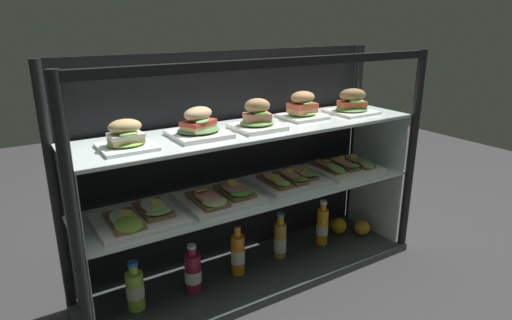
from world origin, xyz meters
The scene contains 23 objects.
ground_plane centered at (0.00, 0.00, -0.01)m, with size 6.00×6.00×0.02m, color #2D2D2D.
case_base_deck centered at (0.00, 0.00, 0.02)m, with size 1.55×0.42×0.04m, color #2E3534.
case_frame centered at (0.00, 0.11, 0.55)m, with size 1.55×0.42×1.00m.
riser_lower_tier centered at (0.00, 0.00, 0.22)m, with size 1.48×0.34×0.37m.
shelf_lower_glass centered at (0.00, 0.00, 0.42)m, with size 1.50×0.36×0.01m, color silver.
riser_upper_tier centered at (0.00, 0.00, 0.56)m, with size 1.48×0.34×0.27m.
shelf_upper_glass centered at (0.00, 0.00, 0.70)m, with size 1.50×0.36×0.01m, color silver.
plated_roll_sandwich_mid_left centered at (-0.54, -0.02, 0.74)m, with size 0.18×0.18×0.10m.
plated_roll_sandwich_near_right_corner centered at (-0.26, -0.01, 0.74)m, with size 0.20×0.20×0.11m.
plated_roll_sandwich_left_of_center centered at (-0.01, -0.03, 0.74)m, with size 0.18×0.18×0.12m.
plated_roll_sandwich_center centered at (0.27, 0.04, 0.75)m, with size 0.18×0.18×0.12m.
plated_roll_sandwich_near_left_corner centered at (0.53, 0.00, 0.74)m, with size 0.20×0.20×0.12m.
open_sandwich_tray_near_right_corner centered at (-0.51, -0.02, 0.44)m, with size 0.31×0.26×0.07m.
open_sandwich_tray_right_of_center centered at (-0.18, -0.02, 0.44)m, with size 0.31×0.26×0.07m.
open_sandwich_tray_center centered at (0.18, 0.00, 0.44)m, with size 0.31×0.26×0.06m.
open_sandwich_tray_far_right centered at (0.51, 0.00, 0.44)m, with size 0.31×0.26×0.06m.
juice_bottle_back_right centered at (-0.55, 0.02, 0.12)m, with size 0.07×0.07×0.21m.
juice_bottle_front_second centered at (-0.30, 0.01, 0.12)m, with size 0.07×0.07×0.21m.
juice_bottle_back_left centered at (-0.08, 0.02, 0.13)m, with size 0.06×0.06×0.24m.
juice_bottle_tucked_behind centered at (0.16, 0.04, 0.12)m, with size 0.06×0.06×0.22m.
juice_bottle_back_center centered at (0.41, 0.03, 0.13)m, with size 0.06×0.06×0.23m.
orange_fruit_beside_bottles centered at (0.65, -0.02, 0.08)m, with size 0.08×0.08×0.08m, color orange.
orange_fruit_near_left_post centered at (0.56, 0.06, 0.08)m, with size 0.08×0.08×0.08m, color orange.
Camera 1 is at (-0.92, -1.46, 1.12)m, focal length 30.46 mm.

